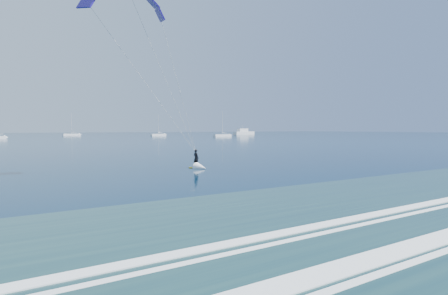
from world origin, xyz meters
name	(u,v)px	position (x,y,z in m)	size (l,w,h in m)	color
kitesurfer_rig	(165,78)	(-1.07, 32.31, 9.01)	(15.60, 7.19, 17.29)	gold
motor_yacht	(244,132)	(149.98, 216.91, 1.68)	(15.44, 4.12, 6.32)	white
sailboat_4	(72,135)	(42.90, 246.98, 0.69)	(9.96, 2.40, 13.37)	white
sailboat_5	(158,135)	(82.29, 209.89, 0.68)	(8.93, 2.40, 12.16)	white
sailboat_6	(222,135)	(101.29, 171.87, 0.69)	(10.23, 2.40, 13.66)	white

